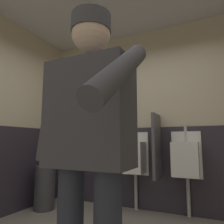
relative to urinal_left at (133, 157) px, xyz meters
name	(u,v)px	position (x,y,z in m)	size (l,w,h in m)	color
wall_back	(149,116)	(0.20, 0.22, 0.63)	(4.08, 0.12, 2.82)	beige
wainscot_band_back	(149,168)	(0.20, 0.14, -0.17)	(3.48, 0.03, 1.22)	#2D2833
urinal_left	(133,157)	(0.00, 0.00, 0.00)	(0.40, 0.34, 1.24)	white
urinal_middle	(186,159)	(0.75, 0.00, 0.00)	(0.40, 0.34, 1.24)	white
privacy_divider_panel	(157,146)	(0.38, -0.07, 0.17)	(0.04, 0.40, 0.90)	#4C4C51
person	(89,138)	(0.50, -2.10, 0.25)	(0.68, 0.60, 1.72)	#2D3342
trash_bin	(45,187)	(-1.24, -0.51, -0.46)	(0.30, 0.30, 0.64)	#38383D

